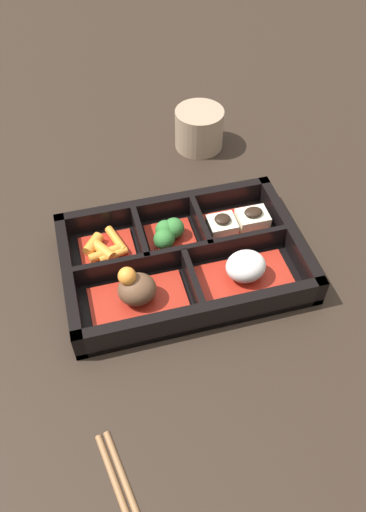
% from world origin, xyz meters
% --- Properties ---
extents(ground_plane, '(3.00, 3.00, 0.00)m').
position_xyz_m(ground_plane, '(0.00, 0.00, 0.00)').
color(ground_plane, black).
extents(bento_base, '(0.31, 0.21, 0.01)m').
position_xyz_m(bento_base, '(0.00, 0.00, 0.01)').
color(bento_base, black).
rests_on(bento_base, ground_plane).
extents(bento_rim, '(0.31, 0.21, 0.04)m').
position_xyz_m(bento_rim, '(0.00, -0.00, 0.02)').
color(bento_rim, black).
rests_on(bento_rim, ground_plane).
extents(bowl_rice, '(0.12, 0.07, 0.04)m').
position_xyz_m(bowl_rice, '(-0.07, 0.05, 0.03)').
color(bowl_rice, maroon).
rests_on(bowl_rice, bento_base).
extents(bowl_stew, '(0.12, 0.07, 0.06)m').
position_xyz_m(bowl_stew, '(0.07, 0.05, 0.03)').
color(bowl_stew, maroon).
rests_on(bowl_stew, bento_base).
extents(bowl_tofu, '(0.09, 0.07, 0.03)m').
position_xyz_m(bowl_tofu, '(-0.09, -0.04, 0.02)').
color(bowl_tofu, maroon).
rests_on(bowl_tofu, bento_base).
extents(bowl_greens, '(0.07, 0.07, 0.03)m').
position_xyz_m(bowl_greens, '(0.01, -0.04, 0.03)').
color(bowl_greens, maroon).
rests_on(bowl_greens, bento_base).
extents(bowl_carrots, '(0.07, 0.07, 0.02)m').
position_xyz_m(bowl_carrots, '(0.10, -0.04, 0.02)').
color(bowl_carrots, maroon).
rests_on(bowl_carrots, bento_base).
extents(tea_cup, '(0.08, 0.08, 0.07)m').
position_xyz_m(tea_cup, '(-0.10, -0.26, 0.04)').
color(tea_cup, gray).
rests_on(tea_cup, ground_plane).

